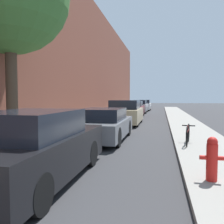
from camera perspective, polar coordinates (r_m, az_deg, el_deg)
name	(u,v)px	position (r m, az deg, el deg)	size (l,w,h in m)	color
ground_plane	(138,125)	(15.07, 6.11, -2.97)	(120.00, 120.00, 0.00)	#333335
sidewalk_left	(93,123)	(15.61, -4.56, -2.51)	(2.00, 52.00, 0.12)	gray
sidewalk_right	(186,125)	(15.06, 17.17, -2.87)	(2.00, 52.00, 0.12)	gray
building_facade_left	(72,51)	(16.23, -9.36, 13.98)	(0.70, 52.00, 9.31)	brown
parked_car_black	(34,148)	(5.06, -17.90, -8.17)	(1.72, 4.12, 1.43)	black
parked_car_grey	(104,125)	(9.50, -1.99, -3.01)	(1.75, 4.24, 1.26)	black
parked_car_champagne	(125,113)	(15.16, 3.20, -0.20)	(1.89, 4.29, 1.51)	black
parked_car_maroon	(133,109)	(21.06, 5.05, 0.68)	(1.70, 4.29, 1.37)	black
parked_car_silver	(139,107)	(26.71, 6.46, 1.30)	(1.72, 4.43, 1.41)	black
parked_car_white	(144,105)	(31.57, 7.50, 1.58)	(1.79, 3.94, 1.38)	black
fire_hydrant	(212,158)	(4.95, 22.60, -10.08)	(0.44, 0.20, 0.83)	red
bicycle	(188,134)	(8.52, 17.52, -5.02)	(0.44, 1.55, 0.64)	black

